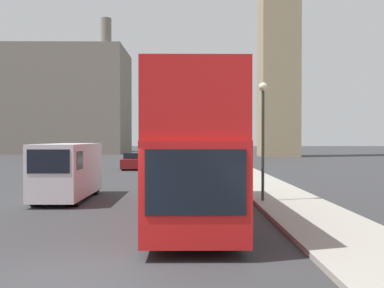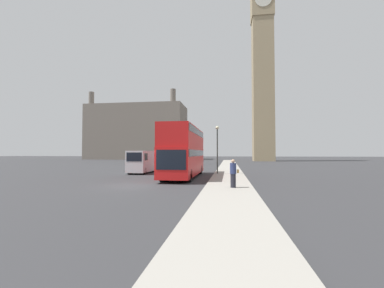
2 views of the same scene
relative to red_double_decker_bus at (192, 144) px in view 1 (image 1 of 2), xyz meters
name	(u,v)px [view 1 (image 1 of 2)]	position (x,y,z in m)	size (l,w,h in m)	color
ground_plane	(71,280)	(-2.41, -6.52, -2.53)	(300.00, 300.00, 0.00)	#333335
building_block_distant	(35,102)	(-29.02, 66.59, 7.22)	(34.51, 15.32, 23.71)	slate
red_double_decker_bus	(192,144)	(0.00, 0.00, 0.00)	(2.53, 11.05, 4.56)	red
white_van	(67,170)	(-5.47, 4.14, -1.20)	(1.94, 5.35, 2.49)	silver
street_lamp	(263,121)	(2.94, 2.87, 0.90)	(0.36, 0.36, 4.88)	#2D332D
parked_sedan	(134,162)	(-4.90, 23.44, -1.86)	(1.89, 4.57, 1.46)	maroon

